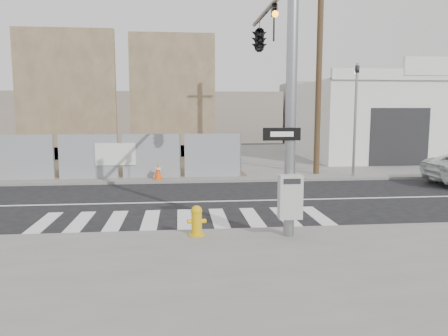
{
  "coord_description": "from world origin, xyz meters",
  "views": [
    {
      "loc": [
        -0.16,
        -14.99,
        3.16
      ],
      "look_at": [
        1.23,
        -1.65,
        1.4
      ],
      "focal_mm": 35.0,
      "sensor_mm": 36.0,
      "label": 1
    }
  ],
  "objects": [
    {
      "name": "far_signal_pole",
      "position": [
        8.0,
        4.6,
        3.48
      ],
      "size": [
        0.16,
        0.2,
        5.6
      ],
      "color": "gray",
      "rests_on": "sidewalk_far"
    },
    {
      "name": "concrete_wall_right",
      "position": [
        -0.5,
        14.08,
        3.38
      ],
      "size": [
        5.5,
        1.3,
        8.0
      ],
      "color": "brown",
      "rests_on": "sidewalk_far"
    },
    {
      "name": "fire_hydrant",
      "position": [
        0.26,
        -4.55,
        0.49
      ],
      "size": [
        0.48,
        0.48,
        0.75
      ],
      "rotation": [
        0.0,
        0.0,
        0.27
      ],
      "color": "gold",
      "rests_on": "sidewalk_near"
    },
    {
      "name": "auto_shop",
      "position": [
        14.0,
        12.97,
        2.54
      ],
      "size": [
        12.0,
        10.2,
        5.95
      ],
      "color": "silver",
      "rests_on": "sidewalk_far"
    },
    {
      "name": "traffic_cone_d",
      "position": [
        -1.09,
        4.41,
        0.5
      ],
      "size": [
        0.47,
        0.47,
        0.78
      ],
      "rotation": [
        0.0,
        0.0,
        -0.21
      ],
      "color": "#EE490C",
      "rests_on": "sidewalk_far"
    },
    {
      "name": "utility_pole_right",
      "position": [
        6.5,
        5.5,
        5.2
      ],
      "size": [
        1.6,
        0.28,
        10.0
      ],
      "color": "brown",
      "rests_on": "sidewalk_far"
    },
    {
      "name": "sidewalk_far",
      "position": [
        0.0,
        14.0,
        0.06
      ],
      "size": [
        50.0,
        20.0,
        0.12
      ],
      "primitive_type": "cube",
      "color": "slate",
      "rests_on": "ground"
    },
    {
      "name": "signal_pole",
      "position": [
        2.49,
        -2.05,
        4.78
      ],
      "size": [
        0.96,
        5.87,
        7.0
      ],
      "color": "gray",
      "rests_on": "sidewalk_near"
    },
    {
      "name": "concrete_wall_left",
      "position": [
        -7.0,
        13.08,
        3.38
      ],
      "size": [
        6.0,
        1.3,
        8.0
      ],
      "color": "brown",
      "rests_on": "sidewalk_far"
    },
    {
      "name": "ground",
      "position": [
        0.0,
        0.0,
        0.0
      ],
      "size": [
        100.0,
        100.0,
        0.0
      ],
      "primitive_type": "plane",
      "color": "black",
      "rests_on": "ground"
    }
  ]
}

